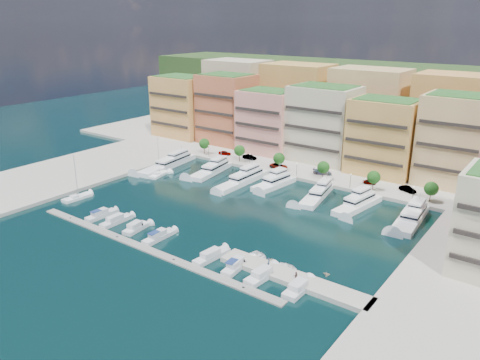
{
  "coord_description": "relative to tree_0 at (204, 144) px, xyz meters",
  "views": [
    {
      "loc": [
        68.66,
        -91.45,
        47.88
      ],
      "look_at": [
        -3.28,
        5.77,
        6.0
      ],
      "focal_mm": 35.0,
      "sensor_mm": 36.0,
      "label": 1
    }
  ],
  "objects": [
    {
      "name": "ground",
      "position": [
        40.0,
        -33.5,
        -4.74
      ],
      "size": [
        400.0,
        400.0,
        0.0
      ],
      "primitive_type": "plane",
      "color": "black",
      "rests_on": "ground"
    },
    {
      "name": "north_quay",
      "position": [
        40.0,
        28.5,
        -4.74
      ],
      "size": [
        220.0,
        64.0,
        2.0
      ],
      "primitive_type": "cube",
      "color": "#9E998E",
      "rests_on": "ground"
    },
    {
      "name": "west_quay",
      "position": [
        -22.0,
        -41.5,
        -4.74
      ],
      "size": [
        34.0,
        76.0,
        2.0
      ],
      "primitive_type": "cube",
      "color": "#9E998E",
      "rests_on": "ground"
    },
    {
      "name": "hillside",
      "position": [
        40.0,
        76.5,
        -4.74
      ],
      "size": [
        240.0,
        40.0,
        58.0
      ],
      "primitive_type": "cube",
      "color": "#223817",
      "rests_on": "ground"
    },
    {
      "name": "south_pontoon",
      "position": [
        37.0,
        -63.5,
        -4.74
      ],
      "size": [
        72.0,
        2.2,
        0.35
      ],
      "primitive_type": "cube",
      "color": "gray",
      "rests_on": "ground"
    },
    {
      "name": "finger_pier",
      "position": [
        70.0,
        -55.5,
        -4.74
      ],
      "size": [
        32.0,
        5.0,
        2.0
      ],
      "primitive_type": "cube",
      "color": "#9E998E",
      "rests_on": "ground"
    },
    {
      "name": "apartment_0",
      "position": [
        -26.0,
        16.49,
        8.57
      ],
      "size": [
        22.0,
        16.5,
        24.8
      ],
      "color": "#E89654",
      "rests_on": "north_quay"
    },
    {
      "name": "apartment_1",
      "position": [
        -4.0,
        18.49,
        9.57
      ],
      "size": [
        20.0,
        16.5,
        26.8
      ],
      "color": "#B6603C",
      "rests_on": "north_quay"
    },
    {
      "name": "apartment_2",
      "position": [
        17.0,
        16.49,
        7.57
      ],
      "size": [
        20.0,
        15.5,
        22.8
      ],
      "color": "#F19386",
      "rests_on": "north_quay"
    },
    {
      "name": "apartment_3",
      "position": [
        38.0,
        18.49,
        9.07
      ],
      "size": [
        22.0,
        16.5,
        25.8
      ],
      "color": "beige",
      "rests_on": "north_quay"
    },
    {
      "name": "apartment_4",
      "position": [
        60.0,
        16.49,
        8.07
      ],
      "size": [
        20.0,
        15.5,
        23.8
      ],
      "color": "#E4AD55",
      "rests_on": "north_quay"
    },
    {
      "name": "apartment_5",
      "position": [
        82.0,
        18.49,
        9.57
      ],
      "size": [
        22.0,
        16.5,
        26.8
      ],
      "color": "#E7C87A",
      "rests_on": "north_quay"
    },
    {
      "name": "backblock_0",
      "position": [
        -15.0,
        40.5,
        11.26
      ],
      "size": [
        26.0,
        18.0,
        30.0
      ],
      "primitive_type": "cube",
      "color": "beige",
      "rests_on": "north_quay"
    },
    {
      "name": "backblock_1",
      "position": [
        15.0,
        40.5,
        11.26
      ],
      "size": [
        26.0,
        18.0,
        30.0
      ],
      "primitive_type": "cube",
      "color": "#E4AD55",
      "rests_on": "north_quay"
    },
    {
      "name": "backblock_2",
      "position": [
        45.0,
        40.5,
        11.26
      ],
      "size": [
        26.0,
        18.0,
        30.0
      ],
      "primitive_type": "cube",
      "color": "#E7C87A",
      "rests_on": "north_quay"
    },
    {
      "name": "backblock_3",
      "position": [
        75.0,
        40.5,
        11.26
      ],
      "size": [
        26.0,
        18.0,
        30.0
      ],
      "primitive_type": "cube",
      "color": "#E89654",
      "rests_on": "north_quay"
    },
    {
      "name": "tree_0",
      "position": [
        0.0,
        0.0,
        0.0
      ],
      "size": [
        3.8,
        3.8,
        5.65
      ],
      "color": "#473323",
      "rests_on": "north_quay"
    },
    {
      "name": "tree_1",
      "position": [
        16.0,
        0.0,
        0.0
      ],
      "size": [
        3.8,
        3.8,
        5.65
      ],
      "color": "#473323",
      "rests_on": "north_quay"
    },
    {
      "name": "tree_2",
      "position": [
        32.0,
        0.0,
        0.0
      ],
      "size": [
        3.8,
        3.8,
        5.65
      ],
      "color": "#473323",
      "rests_on": "north_quay"
    },
    {
      "name": "tree_3",
      "position": [
        48.0,
        0.0,
        0.0
      ],
      "size": [
        3.8,
        3.8,
        5.65
      ],
      "color": "#473323",
      "rests_on": "north_quay"
    },
    {
      "name": "tree_4",
      "position": [
        64.0,
        0.0,
        0.0
      ],
      "size": [
        3.8,
        3.8,
        5.65
      ],
      "color": "#473323",
      "rests_on": "north_quay"
    },
    {
      "name": "tree_5",
      "position": [
        80.0,
        0.0,
        0.0
      ],
      "size": [
        3.8,
        3.8,
        5.65
      ],
      "color": "#473323",
      "rests_on": "north_quay"
    },
    {
      "name": "lamppost_0",
      "position": [
        4.0,
        -2.3,
        -0.92
      ],
      "size": [
        0.3,
        0.3,
        4.2
      ],
      "color": "black",
      "rests_on": "north_quay"
    },
    {
      "name": "lamppost_1",
      "position": [
        22.0,
        -2.3,
        -0.92
      ],
      "size": [
        0.3,
        0.3,
        4.2
      ],
      "color": "black",
      "rests_on": "north_quay"
    },
    {
      "name": "lamppost_2",
      "position": [
        40.0,
        -2.3,
        -0.92
      ],
      "size": [
        0.3,
        0.3,
        4.2
      ],
      "color": "black",
      "rests_on": "north_quay"
    },
    {
      "name": "lamppost_3",
      "position": [
        58.0,
        -2.3,
        -0.92
      ],
      "size": [
        0.3,
        0.3,
        4.2
      ],
      "color": "black",
      "rests_on": "north_quay"
    },
    {
      "name": "lamppost_4",
      "position": [
        76.0,
        -2.3,
        -0.92
      ],
      "size": [
        0.3,
        0.3,
        4.2
      ],
      "color": "black",
      "rests_on": "north_quay"
    },
    {
      "name": "yacht_0",
      "position": [
        -1.4,
        -16.5,
        -3.53
      ],
      "size": [
        7.76,
        26.58,
        7.3
      ],
      "color": "white",
      "rests_on": "ground"
    },
    {
      "name": "yacht_1",
      "position": [
        14.82,
        -13.39,
        -3.65
      ],
      "size": [
        7.71,
        19.83,
        7.3
      ],
      "color": "white",
      "rests_on": "ground"
    },
    {
      "name": "yacht_2",
      "position": [
        28.78,
        -15.11,
        -3.53
      ],
      "size": [
        4.44,
        23.19,
        7.3
      ],
      "color": "white",
      "rests_on": "ground"
    },
    {
      "name": "yacht_3",
      "position": [
        38.18,
        -11.89,
        -3.53
      ],
      "size": [
        6.47,
        16.56,
        7.3
      ],
      "color": "white",
      "rests_on": "ground"
    },
    {
      "name": "yacht_4",
      "position": [
        53.14,
        -13.15,
        -3.65
      ],
      "size": [
        7.45,
        19.25,
        7.3
      ],
      "color": "white",
      "rests_on": "ground"
    },
    {
      "name": "yacht_5",
      "position": [
        65.23,
        -12.9,
        -3.53
      ],
      "size": [
        7.1,
        18.78,
        7.3
      ],
      "color": "white",
      "rests_on": "ground"
    },
    {
      "name": "yacht_6",
      "position": [
        79.4,
        -13.55,
        -3.53
      ],
      "size": [
        6.42,
        20.07,
        7.3
      ],
      "color": "white",
      "rests_on": "ground"
    },
    {
      "name": "cruiser_1",
      "position": [
        15.15,
        -58.11,
        -4.17
      ],
      "size": [
        2.62,
        8.43,
        2.66
      ],
      "color": "silver",
      "rests_on": "ground"
    },
    {
      "name": "cruiser_2",
      "position": [
        21.09,
        -58.1,
        -4.2
      ],
      "size": [
        2.52,
        8.91,
        2.55
      ],
      "color": "silver",
      "rests_on": "ground"
    },
    {
      "name": "cruiser_3",
      "position": [
        28.29,
        -58.08,
        -4.2
      ],
      "size": [
        3.5,
        7.57,
        2.55
      ],
      "color": "silver",
      "rests_on": "ground"
    },
    {
      "name": "cruiser_4",
      "position": [
        36.06,
        -58.12,
        -4.17
      ],
      "size": [
        2.43,
        8.95,
        2.66
      ],
      "color": "silver",
      "rests_on": "ground"
    },
    {
      "name": "cruiser_6",
      "position": [
        51.72,
        -58.1,
        -4.2
      ],
      "size": [
        3.22,
        9.33,
        2.55
      ],
      "color": "silver",
      "rests_on": "ground"
    },
    {
      "name": "cruiser_7",
      "position": [
        58.34,
        -58.11,
        -4.17
      ],
      "size": [
        3.28,
        8.82,
        2.66
      ],
      "color": "silver",
      "rests_on": "ground"
    },
    {
      "name": "cruiser_8",
      "position": [
        64.67,
        -58.09,
        -4.2
      ],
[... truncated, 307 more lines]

